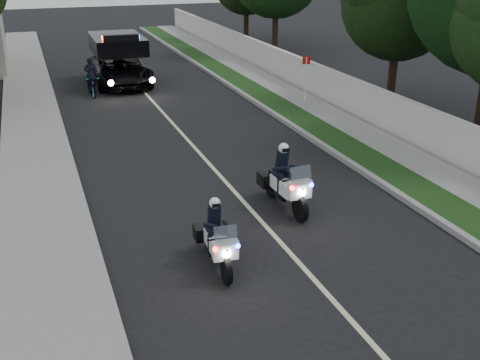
% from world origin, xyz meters
% --- Properties ---
extents(ground, '(120.00, 120.00, 0.00)m').
position_xyz_m(ground, '(0.00, 0.00, 0.00)').
color(ground, black).
rests_on(ground, ground).
extents(curb_right, '(0.20, 60.00, 0.15)m').
position_xyz_m(curb_right, '(4.10, 10.00, 0.07)').
color(curb_right, gray).
rests_on(curb_right, ground).
extents(grass_verge, '(1.20, 60.00, 0.16)m').
position_xyz_m(grass_verge, '(4.80, 10.00, 0.08)').
color(grass_verge, '#193814').
rests_on(grass_verge, ground).
extents(sidewalk_right, '(1.40, 60.00, 0.16)m').
position_xyz_m(sidewalk_right, '(6.10, 10.00, 0.08)').
color(sidewalk_right, gray).
rests_on(sidewalk_right, ground).
extents(property_wall, '(0.22, 60.00, 1.50)m').
position_xyz_m(property_wall, '(7.10, 10.00, 0.75)').
color(property_wall, beige).
rests_on(property_wall, ground).
extents(curb_left, '(0.20, 60.00, 0.15)m').
position_xyz_m(curb_left, '(-4.10, 10.00, 0.07)').
color(curb_left, gray).
rests_on(curb_left, ground).
extents(sidewalk_left, '(2.00, 60.00, 0.16)m').
position_xyz_m(sidewalk_left, '(-5.20, 10.00, 0.08)').
color(sidewalk_left, gray).
rests_on(sidewalk_left, ground).
extents(lane_marking, '(0.12, 50.00, 0.01)m').
position_xyz_m(lane_marking, '(0.00, 10.00, 0.00)').
color(lane_marking, '#BFB78C').
rests_on(lane_marking, ground).
extents(police_moto_left, '(0.73, 1.83, 1.53)m').
position_xyz_m(police_moto_left, '(-1.70, 1.43, 0.00)').
color(police_moto_left, silver).
rests_on(police_moto_left, ground).
extents(police_moto_right, '(0.80, 2.08, 1.74)m').
position_xyz_m(police_moto_right, '(0.88, 3.69, 0.00)').
color(police_moto_right, white).
rests_on(police_moto_right, ground).
extents(police_suv, '(2.65, 5.61, 2.71)m').
position_xyz_m(police_suv, '(-0.74, 19.99, 0.00)').
color(police_suv, black).
rests_on(police_suv, ground).
extents(bicycle, '(0.68, 1.72, 0.89)m').
position_xyz_m(bicycle, '(-2.36, 18.00, 0.00)').
color(bicycle, black).
rests_on(bicycle, ground).
extents(cyclist, '(0.58, 0.42, 1.53)m').
position_xyz_m(cyclist, '(-2.36, 18.00, 0.00)').
color(cyclist, black).
rests_on(cyclist, ground).
extents(sign_post, '(0.41, 0.41, 2.15)m').
position_xyz_m(sign_post, '(6.00, 13.17, 0.00)').
color(sign_post, '#9D210B').
rests_on(sign_post, ground).
extents(tree_right_a, '(7.25, 7.25, 9.99)m').
position_xyz_m(tree_right_a, '(10.00, 7.12, 0.00)').
color(tree_right_a, black).
rests_on(tree_right_a, ground).
extents(tree_right_c, '(5.62, 5.62, 8.17)m').
position_xyz_m(tree_right_c, '(9.91, 12.62, 0.00)').
color(tree_right_c, black).
rests_on(tree_right_c, ground).
extents(tree_right_d, '(6.29, 6.29, 9.64)m').
position_xyz_m(tree_right_d, '(10.00, 25.96, 0.00)').
color(tree_right_d, '#183C14').
rests_on(tree_right_d, ground).
extents(tree_right_e, '(4.89, 4.89, 8.01)m').
position_xyz_m(tree_right_e, '(10.12, 31.50, 0.00)').
color(tree_right_e, '#1B3510').
rests_on(tree_right_e, ground).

